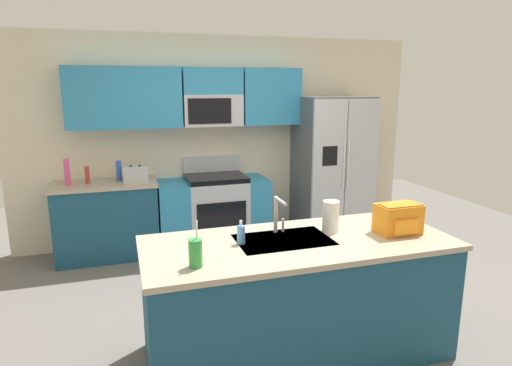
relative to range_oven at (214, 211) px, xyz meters
name	(u,v)px	position (x,y,z in m)	size (l,w,h in m)	color
ground_plane	(279,309)	(0.21, -1.80, -0.44)	(9.00, 9.00, 0.00)	#66605B
kitchen_wall_unit	(213,127)	(0.07, 0.28, 1.03)	(5.20, 0.43, 2.60)	beige
back_counter	(107,220)	(-1.27, 0.00, 0.01)	(1.16, 0.63, 0.90)	navy
range_oven	(214,211)	(0.00, 0.00, 0.00)	(1.36, 0.61, 1.10)	#B7BABF
refrigerator	(332,167)	(1.59, -0.07, 0.48)	(0.90, 0.76, 1.85)	#4C4F54
island_counter	(298,297)	(0.11, -2.46, 0.01)	(2.23, 0.92, 0.90)	navy
toaster	(136,174)	(-0.92, -0.05, 0.55)	(0.28, 0.16, 0.18)	#B7BABF
pepper_mill	(87,175)	(-1.45, 0.00, 0.55)	(0.05, 0.05, 0.19)	#B2332D
bottle_pink	(67,172)	(-1.65, -0.04, 0.61)	(0.06, 0.06, 0.30)	#EA4C93
bottle_blue	(119,171)	(-1.10, 0.05, 0.57)	(0.06, 0.06, 0.23)	blue
sink_faucet	(278,212)	(0.02, -2.26, 0.62)	(0.09, 0.21, 0.28)	#B7BABF
drink_cup_green	(195,253)	(-0.67, -2.70, 0.55)	(0.08, 0.08, 0.30)	green
soap_dispenser	(241,234)	(-0.30, -2.39, 0.53)	(0.06, 0.06, 0.17)	#4C8CD8
paper_towel_roll	(331,216)	(0.42, -2.35, 0.58)	(0.12, 0.12, 0.24)	white
backpack	(398,218)	(0.89, -2.53, 0.57)	(0.32, 0.22, 0.23)	orange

